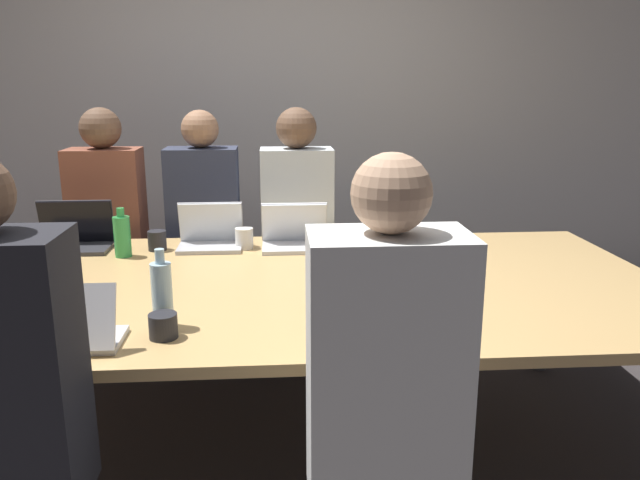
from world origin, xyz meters
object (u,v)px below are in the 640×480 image
Objects in this scene: cup_far_center at (244,238)px; laptop_far_left at (75,235)px; person_near_midright at (385,426)px; laptop_far_center at (294,235)px; cup_near_left at (163,326)px; stapler at (369,279)px; laptop_near_left at (61,330)px; person_near_left at (4,427)px; laptop_near_midright at (391,307)px; person_far_midleft at (205,237)px; bottle_near_left at (162,294)px; person_far_left at (110,237)px; bottle_far_left at (122,236)px; laptop_far_midleft at (211,234)px; person_far_center at (297,236)px; cup_far_midleft at (157,241)px.

laptop_far_left reaches higher than cup_far_center.
person_near_midright is 4.25× the size of laptop_far_center.
cup_near_left is 0.90m from stapler.
cup_near_left is 0.25× the size of laptop_far_left.
laptop_far_center is at bearing -0.90° from cup_far_center.
laptop_near_left is (-0.94, 0.41, 0.13)m from person_near_midright.
laptop_far_center is at bearing 85.15° from stapler.
person_near_left reaches higher than laptop_far_left.
person_far_midleft is at bearing -63.47° from laptop_near_midright.
cup_far_center is at bearing 77.46° from bottle_near_left.
person_far_left reaches higher than cup_near_left.
laptop_near_left is at bearing -168.00° from cup_near_left.
cup_near_left is 0.12m from bottle_near_left.
cup_far_center is 0.82m from stapler.
cup_far_center is at bearing -74.67° from person_near_midright.
person_far_midleft is at bearing 37.15° from laptop_far_left.
person_near_midright reaches higher than laptop_near_midright.
cup_far_center is (0.56, 1.51, 0.12)m from person_near_left.
cup_near_left is at bearing -168.00° from laptop_near_left.
laptop_far_midleft is (0.40, 0.14, -0.04)m from bottle_far_left.
person_near_left is at bearing -79.93° from laptop_far_left.
person_far_midleft reaches higher than laptop_near_left.
bottle_near_left is 1.54m from person_far_center.
bottle_near_left is 1.04m from cup_far_center.
person_near_left reaches higher than stapler.
laptop_far_left is 0.67m from laptop_far_midleft.
laptop_far_midleft is (-0.17, 0.03, 0.01)m from cup_far_center.
person_far_left is at bearing -179.14° from person_far_midleft.
cup_far_midleft is (0.36, -0.50, 0.10)m from person_far_left.
person_far_left reaches higher than laptop_near_left.
person_near_midright reaches higher than cup_far_center.
cup_near_left is 1.13m from cup_far_midleft.
laptop_far_midleft is (-0.42, 0.04, -0.00)m from laptop_far_center.
laptop_far_midleft is 3.27× the size of cup_far_midleft.
laptop_far_left is at bearing 124.00° from stapler.
person_near_left is 0.98× the size of person_far_left.
laptop_near_left is at bearing -116.25° from person_far_center.
laptop_far_left reaches higher than laptop_far_center.
person_far_center and person_far_left have the same top height.
person_near_left is at bearing -83.53° from person_far_left.
person_far_center reaches higher than person_near_midright.
person_far_center is at bearing 72.30° from cup_near_left.
person_far_midleft is at bearing 70.91° from cup_far_midleft.
bottle_far_left is (-0.06, 1.06, 0.04)m from laptop_near_left.
bottle_near_left is (-0.66, 0.56, 0.19)m from person_near_midright.
laptop_near_midright is 0.25× the size of person_far_midleft.
laptop_far_left is (-1.38, 1.14, -0.00)m from laptop_near_midright.
laptop_far_left reaches higher than cup_near_left.
stapler is at bearing -48.93° from cup_far_center.
person_near_midright is 1.73m from laptop_far_midleft.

